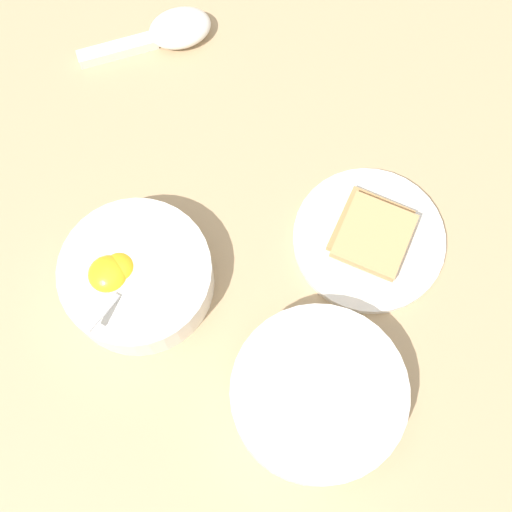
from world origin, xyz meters
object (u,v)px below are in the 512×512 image
at_px(toast_sandwich, 373,233).
at_px(soup_spoon, 170,31).
at_px(egg_bowl, 137,276).
at_px(toast_plate, 369,239).
at_px(congee_bowl, 318,394).

bearing_deg(toast_sandwich, soup_spoon, 151.70).
height_order(egg_bowl, toast_plate, egg_bowl).
relative_size(toast_sandwich, soup_spoon, 0.61).
height_order(toast_plate, soup_spoon, soup_spoon).
bearing_deg(egg_bowl, congee_bowl, -12.78).
distance_m(egg_bowl, soup_spoon, 0.33).
relative_size(egg_bowl, toast_plate, 0.95).
xyz_separation_m(toast_plate, toast_sandwich, (0.00, 0.00, 0.02)).
distance_m(egg_bowl, toast_sandwich, 0.27).
bearing_deg(soup_spoon, toast_sandwich, -28.30).
bearing_deg(egg_bowl, soup_spoon, 106.56).
bearing_deg(toast_plate, egg_bowl, -148.15).
bearing_deg(toast_plate, congee_bowl, -89.43).
height_order(toast_plate, toast_sandwich, toast_sandwich).
bearing_deg(congee_bowl, soup_spoon, 131.31).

